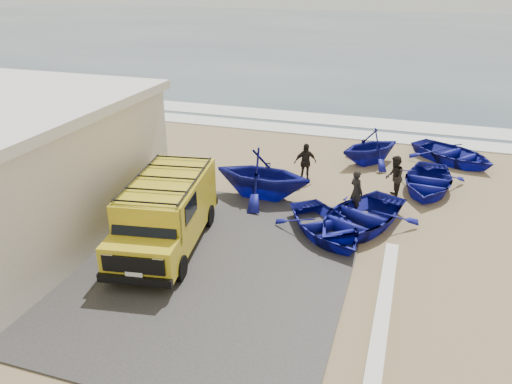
# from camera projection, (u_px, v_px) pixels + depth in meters

# --- Properties ---
(ground) EXTENTS (160.00, 160.00, 0.00)m
(ground) POSITION_uv_depth(u_px,v_px,m) (233.00, 235.00, 16.19)
(ground) COLOR #947C56
(slab) EXTENTS (12.00, 10.00, 0.05)m
(slab) POSITION_uv_depth(u_px,v_px,m) (147.00, 255.00, 15.00)
(slab) COLOR #3D3B38
(slab) RESTS_ON ground
(ocean) EXTENTS (180.00, 88.00, 0.01)m
(ocean) POSITION_uv_depth(u_px,v_px,m) (383.00, 36.00, 64.84)
(ocean) COLOR #385166
(ocean) RESTS_ON ground
(surf_line) EXTENTS (180.00, 1.60, 0.06)m
(surf_line) POSITION_uv_depth(u_px,v_px,m) (311.00, 131.00, 26.60)
(surf_line) COLOR white
(surf_line) RESTS_ON ground
(surf_wash) EXTENTS (180.00, 2.20, 0.04)m
(surf_wash) POSITION_uv_depth(u_px,v_px,m) (320.00, 119.00, 28.78)
(surf_wash) COLOR white
(surf_wash) RESTS_ON ground
(parapet) EXTENTS (0.35, 6.00, 0.55)m
(parapet) POSITION_uv_depth(u_px,v_px,m) (383.00, 313.00, 12.06)
(parapet) COLOR silver
(parapet) RESTS_ON ground
(van) EXTENTS (2.78, 5.39, 2.21)m
(van) POSITION_uv_depth(u_px,v_px,m) (166.00, 211.00, 15.11)
(van) COLOR gold
(van) RESTS_ON ground
(boat_near_left) EXTENTS (4.24, 4.42, 0.75)m
(boat_near_left) POSITION_uv_depth(u_px,v_px,m) (326.00, 226.00, 15.95)
(boat_near_left) COLOR #12168E
(boat_near_left) RESTS_ON ground
(boat_near_right) EXTENTS (4.48, 5.07, 0.87)m
(boat_near_right) POSITION_uv_depth(u_px,v_px,m) (359.00, 217.00, 16.41)
(boat_near_right) COLOR #12168E
(boat_near_right) RESTS_ON ground
(boat_mid_left) EXTENTS (3.81, 3.34, 1.92)m
(boat_mid_left) POSITION_uv_depth(u_px,v_px,m) (262.00, 174.00, 18.46)
(boat_mid_left) COLOR #12168E
(boat_mid_left) RESTS_ON ground
(boat_mid_right) EXTENTS (3.02, 4.03, 0.79)m
(boat_mid_right) POSITION_uv_depth(u_px,v_px,m) (428.00, 181.00, 19.29)
(boat_mid_right) COLOR #12168E
(boat_mid_right) RESTS_ON ground
(boat_far_left) EXTENTS (3.94, 3.96, 1.58)m
(boat_far_left) POSITION_uv_depth(u_px,v_px,m) (370.00, 146.00, 21.87)
(boat_far_left) COLOR #12168E
(boat_far_left) RESTS_ON ground
(boat_far_right) EXTENTS (4.76, 4.56, 0.80)m
(boat_far_right) POSITION_uv_depth(u_px,v_px,m) (453.00, 154.00, 22.13)
(boat_far_right) COLOR #12168E
(boat_far_right) RESTS_ON ground
(fisherman_front) EXTENTS (0.67, 0.66, 1.56)m
(fisherman_front) POSITION_uv_depth(u_px,v_px,m) (356.00, 191.00, 17.43)
(fisherman_front) COLOR black
(fisherman_front) RESTS_ON ground
(fisherman_middle) EXTENTS (0.66, 0.83, 1.65)m
(fisherman_middle) POSITION_uv_depth(u_px,v_px,m) (394.00, 177.00, 18.50)
(fisherman_middle) COLOR black
(fisherman_middle) RESTS_ON ground
(fisherman_back) EXTENTS (1.00, 0.81, 1.60)m
(fisherman_back) POSITION_uv_depth(u_px,v_px,m) (305.00, 162.00, 20.01)
(fisherman_back) COLOR black
(fisherman_back) RESTS_ON ground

